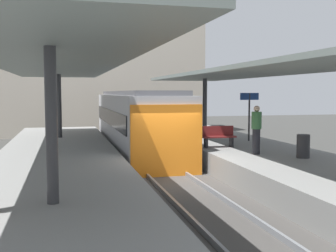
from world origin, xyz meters
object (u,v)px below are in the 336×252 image
platform_bench (218,136)px  platform_sign (249,106)px  litter_bin (303,146)px  commuter_train (136,122)px  passenger_mid_platform (256,129)px

platform_bench → platform_sign: bearing=38.8°
platform_bench → litter_bin: platform_bench is taller
commuter_train → passenger_mid_platform: size_ratio=7.47×
commuter_train → platform_bench: 5.67m
platform_bench → passenger_mid_platform: bearing=-73.3°
platform_bench → passenger_mid_platform: (0.64, -2.14, 0.45)m
platform_sign → passenger_mid_platform: bearing=-111.7°
platform_bench → platform_sign: (2.20, 1.77, 1.16)m
platform_sign → passenger_mid_platform: size_ratio=1.26×
litter_bin → passenger_mid_platform: passenger_mid_platform is taller
platform_bench → litter_bin: (1.81, -3.31, -0.06)m
commuter_train → platform_sign: commuter_train is taller
platform_sign → passenger_mid_platform: 4.27m
passenger_mid_platform → platform_bench: bearing=106.7°
commuter_train → litter_bin: (4.33, -8.38, -0.33)m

